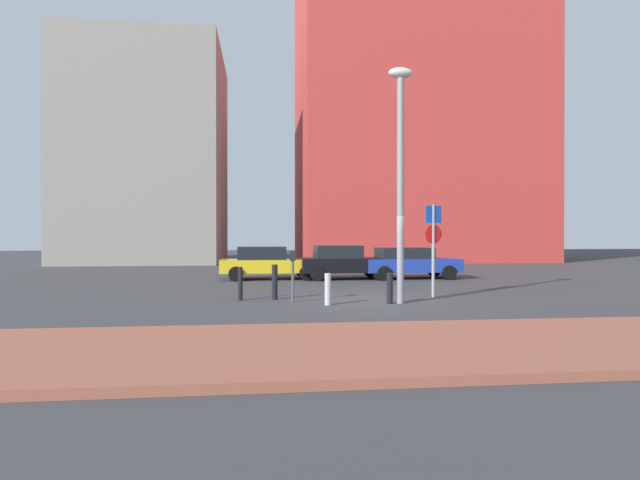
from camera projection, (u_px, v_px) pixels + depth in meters
name	position (u px, v px, depth m)	size (l,w,h in m)	color
ground_plane	(368.00, 301.00, 15.06)	(120.00, 120.00, 0.00)	#38383A
sidewalk_brick	(449.00, 345.00, 8.53)	(40.00, 4.13, 0.14)	#93513D
parked_car_yellow	(268.00, 262.00, 22.71)	(4.52, 2.10, 1.47)	gold
parked_car_black	(343.00, 262.00, 22.83)	(4.10, 2.13, 1.52)	black
parked_car_blue	(409.00, 262.00, 23.12)	(4.40, 2.16, 1.42)	#1E389E
parking_sign_post	(433.00, 239.00, 15.94)	(0.59, 0.18, 2.92)	gray
parking_meter	(293.00, 269.00, 14.71)	(0.18, 0.14, 1.50)	#4C4C51
street_lamp	(400.00, 164.00, 14.43)	(0.70, 0.36, 6.74)	gray
traffic_bollard_near	(275.00, 282.00, 15.36)	(0.18, 0.18, 1.06)	black
traffic_bollard_mid	(390.00, 288.00, 14.42)	(0.17, 0.17, 0.87)	black
traffic_bollard_far	(240.00, 284.00, 15.16)	(0.14, 0.14, 1.00)	black
traffic_bollard_edge	(328.00, 289.00, 14.09)	(0.18, 0.18, 0.89)	#B7B7BC
building_colorful_midrise	(412.00, 87.00, 42.55)	(18.91, 13.46, 29.20)	#BF3833
building_under_construction	(149.00, 157.00, 38.52)	(11.03, 11.17, 16.01)	gray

